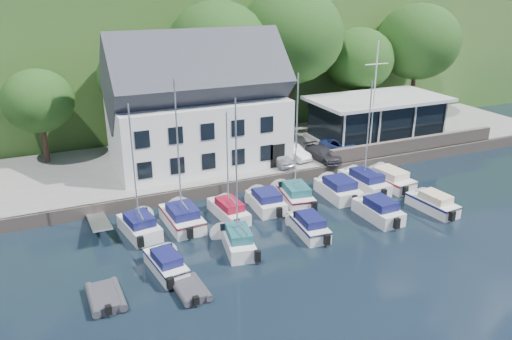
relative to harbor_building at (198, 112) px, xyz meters
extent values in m
plane|color=black|center=(7.00, -16.50, -5.35)|extent=(180.00, 180.00, 0.00)
cube|color=gray|center=(7.00, 1.00, -4.85)|extent=(60.00, 13.00, 1.00)
cube|color=#70635A|center=(7.00, -5.50, -4.85)|extent=(60.00, 0.30, 1.00)
cube|color=#28501E|center=(7.00, 45.50, 2.65)|extent=(160.00, 75.00, 16.00)
cube|color=#70635A|center=(19.00, -5.10, -3.75)|extent=(18.00, 0.50, 1.20)
imported|color=silver|center=(5.98, -3.45, -3.72)|extent=(1.62, 3.75, 1.26)
imported|color=silver|center=(7.70, -2.57, -3.74)|extent=(1.98, 3.91, 1.23)
imported|color=#323237|center=(9.91, -4.00, -3.77)|extent=(2.07, 4.16, 1.16)
imported|color=navy|center=(12.43, -2.99, -3.71)|extent=(2.34, 4.00, 1.28)
camera|label=1|loc=(-11.92, -39.03, 10.22)|focal=35.00mm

